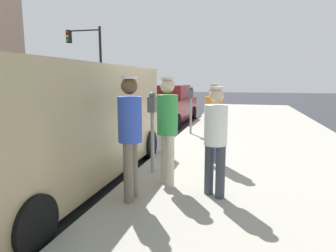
# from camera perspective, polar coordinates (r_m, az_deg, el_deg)

# --- Properties ---
(ground_plane) EXTENTS (80.00, 80.00, 0.00)m
(ground_plane) POSITION_cam_1_polar(r_m,az_deg,el_deg) (6.53, -13.61, -8.15)
(ground_plane) COLOR #2D2D33
(sidewalk_slab) EXTENTS (5.00, 32.00, 0.15)m
(sidewalk_slab) POSITION_cam_1_polar(r_m,az_deg,el_deg) (5.82, 19.06, -9.76)
(sidewalk_slab) COLOR #9E998E
(sidewalk_slab) RESTS_ON ground
(parking_meter_near) EXTENTS (0.14, 0.18, 1.52)m
(parking_meter_near) POSITION_cam_1_polar(r_m,az_deg,el_deg) (5.47, -3.05, 1.48)
(parking_meter_near) COLOR gray
(parking_meter_near) RESTS_ON sidewalk_slab
(parking_meter_far) EXTENTS (0.14, 0.18, 1.52)m
(parking_meter_far) POSITION_cam_1_polar(r_m,az_deg,el_deg) (9.53, 4.46, 4.67)
(parking_meter_far) COLOR gray
(parking_meter_far) RESTS_ON sidewalk_slab
(pedestrian_in_green) EXTENTS (0.34, 0.34, 1.78)m
(pedestrian_in_green) POSITION_cam_1_polar(r_m,az_deg,el_deg) (4.80, -0.12, 0.44)
(pedestrian_in_green) COLOR beige
(pedestrian_in_green) RESTS_ON sidewalk_slab
(pedestrian_in_orange) EXTENTS (0.34, 0.34, 1.67)m
(pedestrian_in_orange) POSITION_cam_1_polar(r_m,az_deg,el_deg) (6.09, 8.80, 1.46)
(pedestrian_in_orange) COLOR #4C608C
(pedestrian_in_orange) RESTS_ON sidewalk_slab
(pedestrian_in_blue) EXTENTS (0.34, 0.36, 1.79)m
(pedestrian_in_blue) POSITION_cam_1_polar(r_m,az_deg,el_deg) (4.22, -7.36, -0.74)
(pedestrian_in_blue) COLOR #726656
(pedestrian_in_blue) RESTS_ON sidewalk_slab
(pedestrian_in_white) EXTENTS (0.34, 0.34, 1.65)m
(pedestrian_in_white) POSITION_cam_1_polar(r_m,az_deg,el_deg) (4.38, 9.18, -1.73)
(pedestrian_in_white) COLOR #383D47
(pedestrian_in_white) RESTS_ON sidewalk_slab
(parked_van) EXTENTS (2.13, 5.20, 2.15)m
(parked_van) POSITION_cam_1_polar(r_m,az_deg,el_deg) (5.56, -19.95, 0.80)
(parked_van) COLOR tan
(parked_van) RESTS_ON ground
(parked_sedan_ahead) EXTENTS (2.04, 4.45, 1.65)m
(parked_sedan_ahead) POSITION_cam_1_polar(r_m,az_deg,el_deg) (13.06, -0.13, 3.95)
(parked_sedan_ahead) COLOR maroon
(parked_sedan_ahead) RESTS_ON ground
(traffic_light_corner) EXTENTS (2.48, 0.42, 5.20)m
(traffic_light_corner) POSITION_cam_1_polar(r_m,az_deg,el_deg) (20.12, -15.15, 13.30)
(traffic_light_corner) COLOR black
(traffic_light_corner) RESTS_ON ground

